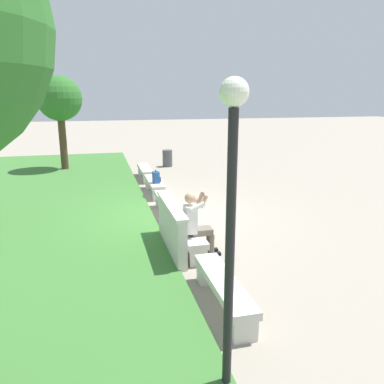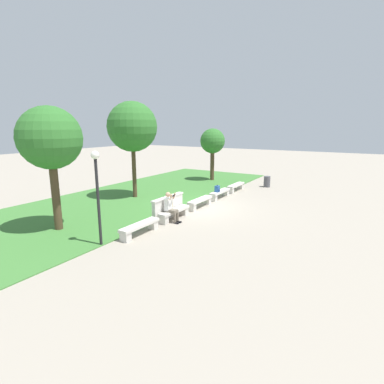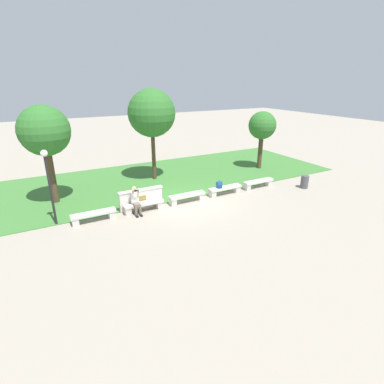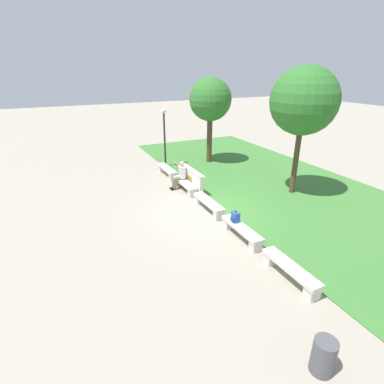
% 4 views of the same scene
% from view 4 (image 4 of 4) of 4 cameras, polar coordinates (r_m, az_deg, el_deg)
% --- Properties ---
extents(ground_plane, '(80.00, 80.00, 0.00)m').
position_cam_4_polar(ground_plane, '(12.14, 3.16, -3.57)').
color(ground_plane, gray).
extents(grass_strip, '(23.30, 8.00, 0.03)m').
position_cam_4_polar(grass_strip, '(14.56, 18.53, -0.09)').
color(grass_strip, '#3D7533').
rests_on(grass_strip, ground).
extents(bench_main, '(1.95, 0.40, 0.45)m').
position_cam_4_polar(bench_main, '(15.98, -4.77, 4.14)').
color(bench_main, beige).
rests_on(bench_main, ground).
extents(bench_near, '(1.95, 0.40, 0.45)m').
position_cam_4_polar(bench_near, '(13.94, -1.35, 1.38)').
color(bench_near, beige).
rests_on(bench_near, ground).
extents(bench_mid, '(1.95, 0.40, 0.45)m').
position_cam_4_polar(bench_mid, '(12.01, 3.19, -2.29)').
color(bench_mid, beige).
rests_on(bench_mid, ground).
extents(bench_far, '(1.95, 0.40, 0.45)m').
position_cam_4_polar(bench_far, '(10.25, 9.42, -7.27)').
color(bench_far, beige).
rests_on(bench_far, ground).
extents(bench_end, '(1.95, 0.40, 0.45)m').
position_cam_4_polar(bench_end, '(8.76, 18.23, -13.96)').
color(bench_end, beige).
rests_on(bench_end, ground).
extents(backrest_wall_with_plaque, '(2.19, 0.24, 1.01)m').
position_cam_4_polar(backrest_wall_with_plaque, '(13.99, -0.09, 2.42)').
color(backrest_wall_with_plaque, beige).
rests_on(backrest_wall_with_plaque, ground).
extents(person_photographer, '(0.47, 0.72, 1.32)m').
position_cam_4_polar(person_photographer, '(14.11, -2.33, 3.53)').
color(person_photographer, black).
rests_on(person_photographer, ground).
extents(backpack, '(0.28, 0.24, 0.43)m').
position_cam_4_polar(backpack, '(10.37, 8.23, -4.77)').
color(backpack, '#234C8C').
rests_on(backpack, bench_far).
extents(tree_behind_wall, '(2.81, 2.81, 5.48)m').
position_cam_4_polar(tree_behind_wall, '(13.64, 20.55, 15.85)').
color(tree_behind_wall, '#4C3826').
rests_on(tree_behind_wall, ground).
extents(tree_left_background, '(2.40, 2.40, 4.87)m').
position_cam_4_polar(tree_left_background, '(17.72, 3.51, 17.04)').
color(tree_left_background, '#4C3826').
rests_on(tree_left_background, ground).
extents(trash_bin, '(0.44, 0.44, 0.75)m').
position_cam_4_polar(trash_bin, '(6.83, 23.75, -26.72)').
color(trash_bin, '#4C4C51').
rests_on(trash_bin, ground).
extents(lamp_post, '(0.28, 0.28, 3.32)m').
position_cam_4_polar(lamp_post, '(17.04, -5.30, 11.95)').
color(lamp_post, black).
rests_on(lamp_post, ground).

